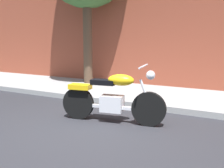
{
  "coord_description": "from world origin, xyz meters",
  "views": [
    {
      "loc": [
        2.59,
        -4.0,
        1.66
      ],
      "look_at": [
        0.12,
        0.57,
        0.77
      ],
      "focal_mm": 43.24,
      "sensor_mm": 36.0,
      "label": 1
    }
  ],
  "objects": [
    {
      "name": "motorcycle",
      "position": [
        0.12,
        0.57,
        0.48
      ],
      "size": [
        2.12,
        0.73,
        1.16
      ],
      "color": "black",
      "rests_on": "ground"
    },
    {
      "name": "sidewalk",
      "position": [
        0.0,
        3.02,
        0.07
      ],
      "size": [
        24.18,
        2.52,
        0.14
      ],
      "primitive_type": "cube",
      "color": "#979797",
      "rests_on": "ground"
    },
    {
      "name": "ground_plane",
      "position": [
        0.0,
        0.0,
        0.0
      ],
      "size": [
        60.0,
        60.0,
        0.0
      ],
      "primitive_type": "plane",
      "color": "#28282D"
    }
  ]
}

